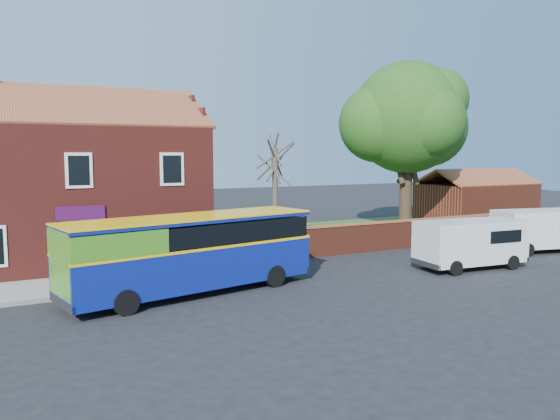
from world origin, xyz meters
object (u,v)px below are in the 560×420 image
bus (184,251)px  large_tree (406,121)px  van_far (542,228)px  van_near (471,242)px

bus → large_tree: 21.11m
bus → van_far: bearing=-11.3°
large_tree → bus: bearing=-153.2°
bus → van_near: bearing=-17.3°
bus → van_far: (19.97, -0.01, -0.42)m
van_near → van_far: van_far is taller
van_near → large_tree: 13.20m
bus → van_near: size_ratio=1.92×
van_far → van_near: bearing=-155.8°
van_near → van_far: size_ratio=0.96×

